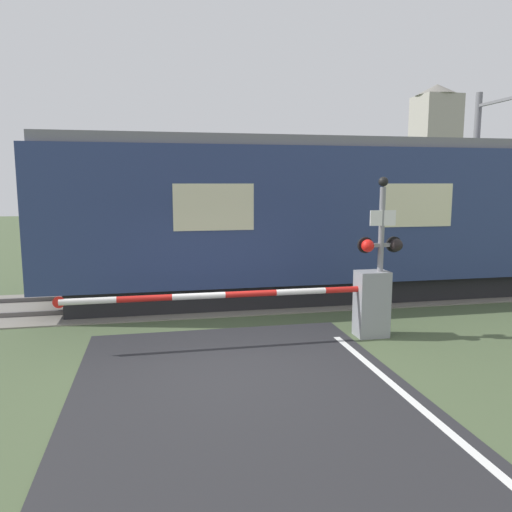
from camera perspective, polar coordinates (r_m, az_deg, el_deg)
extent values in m
plane|color=#475638|center=(8.29, -2.75, -12.34)|extent=(80.00, 80.00, 0.00)
cube|color=slate|center=(12.55, -5.88, -5.12)|extent=(36.00, 3.20, 0.03)
cube|color=#595451|center=(11.83, -5.54, -5.61)|extent=(36.00, 0.08, 0.10)
cube|color=#595451|center=(13.23, -6.20, -4.13)|extent=(36.00, 0.08, 0.10)
cube|color=black|center=(13.83, 14.75, -2.88)|extent=(16.06, 2.39, 0.60)
cube|color=navy|center=(13.59, 15.04, 4.89)|extent=(17.46, 2.81, 3.15)
cube|color=slate|center=(13.61, 15.32, 12.03)|extent=(17.11, 2.59, 0.24)
cube|color=beige|center=(12.33, 18.02, 5.54)|extent=(1.75, 0.02, 1.01)
cube|color=beige|center=(10.82, -4.84, 5.58)|extent=(1.75, 0.02, 1.01)
cube|color=gray|center=(9.84, 13.08, -5.35)|extent=(0.60, 0.44, 1.27)
cylinder|color=gray|center=(9.77, 13.14, -3.62)|extent=(0.16, 0.16, 0.18)
cylinder|color=red|center=(9.59, 10.57, -3.77)|extent=(0.94, 0.11, 0.11)
cylinder|color=white|center=(9.28, 5.15, -4.07)|extent=(0.94, 0.11, 0.11)
cylinder|color=red|center=(9.06, -0.58, -4.34)|extent=(0.94, 0.11, 0.11)
cylinder|color=white|center=(8.94, -6.55, -4.57)|extent=(0.94, 0.11, 0.11)
cylinder|color=red|center=(8.91, -12.62, -4.76)|extent=(0.94, 0.11, 0.11)
cylinder|color=white|center=(8.98, -18.66, -4.90)|extent=(0.94, 0.11, 0.11)
cylinder|color=red|center=(9.05, -21.63, -4.95)|extent=(0.20, 0.02, 0.20)
cylinder|color=gray|center=(9.73, 14.02, -0.78)|extent=(0.11, 0.11, 2.85)
cube|color=gray|center=(9.68, 14.09, 1.22)|extent=(0.70, 0.07, 0.07)
sphere|color=red|center=(9.52, 12.65, 1.15)|extent=(0.24, 0.24, 0.24)
sphere|color=black|center=(9.77, 15.75, 1.22)|extent=(0.24, 0.24, 0.24)
cylinder|color=black|center=(9.62, 12.38, 1.23)|extent=(0.30, 0.06, 0.30)
cylinder|color=black|center=(9.86, 15.46, 1.30)|extent=(0.30, 0.06, 0.30)
cube|color=white|center=(9.60, 14.30, 4.23)|extent=(0.51, 0.02, 0.29)
sphere|color=black|center=(9.61, 14.34, 8.24)|extent=(0.18, 0.18, 0.18)
cylinder|color=slate|center=(17.17, 23.61, 7.34)|extent=(0.20, 0.20, 5.66)
cube|color=slate|center=(16.61, 25.96, 15.62)|extent=(0.10, 1.80, 0.08)
cube|color=#9E998E|center=(39.70, 19.63, 10.29)|extent=(2.80, 2.80, 9.20)
cone|color=slate|center=(40.22, 19.99, 17.41)|extent=(3.08, 3.08, 0.80)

